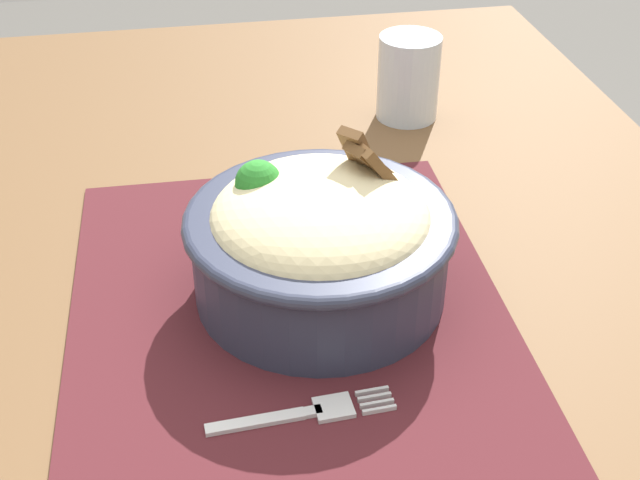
# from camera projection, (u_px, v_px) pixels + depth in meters

# --- Properties ---
(table) EXTENTS (1.24, 0.82, 0.74)m
(table) POSITION_uv_depth(u_px,v_px,m) (305.00, 358.00, 0.71)
(table) COLOR brown
(table) RESTS_ON ground_plane
(placemat) EXTENTS (0.43, 0.34, 0.00)m
(placemat) POSITION_uv_depth(u_px,v_px,m) (289.00, 313.00, 0.66)
(placemat) COLOR #47191E
(placemat) RESTS_ON table
(bowl) EXTENTS (0.23, 0.23, 0.13)m
(bowl) POSITION_uv_depth(u_px,v_px,m) (320.00, 237.00, 0.65)
(bowl) COLOR #2D3347
(bowl) RESTS_ON placemat
(fork) EXTENTS (0.02, 0.13, 0.00)m
(fork) POSITION_uv_depth(u_px,v_px,m) (310.00, 412.00, 0.57)
(fork) COLOR silver
(fork) RESTS_ON placemat
(drinking_glass) EXTENTS (0.07, 0.07, 0.09)m
(drinking_glass) POSITION_uv_depth(u_px,v_px,m) (408.00, 83.00, 0.92)
(drinking_glass) COLOR silver
(drinking_glass) RESTS_ON table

